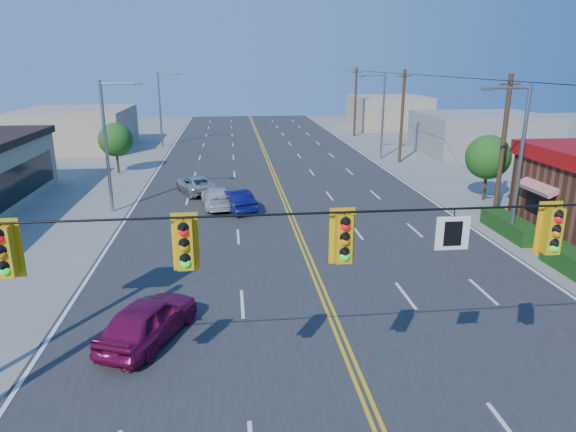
{
  "coord_description": "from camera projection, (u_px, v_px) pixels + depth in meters",
  "views": [
    {
      "loc": [
        -3.51,
        -10.03,
        8.99
      ],
      "look_at": [
        -0.97,
        12.43,
        2.2
      ],
      "focal_mm": 32.0,
      "sensor_mm": 36.0,
      "label": 1
    }
  ],
  "objects": [
    {
      "name": "road",
      "position": [
        290.0,
        214.0,
        31.54
      ],
      "size": [
        20.0,
        120.0,
        0.06
      ],
      "primitive_type": "cube",
      "color": "#2D2D30",
      "rests_on": "ground"
    },
    {
      "name": "signal_span",
      "position": [
        392.0,
        260.0,
        11.1
      ],
      "size": [
        24.32,
        0.34,
        9.0
      ],
      "color": "#47301E",
      "rests_on": "ground"
    },
    {
      "name": "streetlight_se",
      "position": [
        517.0,
        155.0,
        25.7
      ],
      "size": [
        2.55,
        0.25,
        8.0
      ],
      "color": "gray",
      "rests_on": "ground"
    },
    {
      "name": "streetlight_ne",
      "position": [
        381.0,
        111.0,
        48.54
      ],
      "size": [
        2.55,
        0.25,
        8.0
      ],
      "color": "gray",
      "rests_on": "ground"
    },
    {
      "name": "streetlight_sw",
      "position": [
        109.0,
        139.0,
        30.99
      ],
      "size": [
        2.55,
        0.25,
        8.0
      ],
      "color": "gray",
      "rests_on": "ground"
    },
    {
      "name": "streetlight_nw",
      "position": [
        162.0,
        105.0,
        55.73
      ],
      "size": [
        2.55,
        0.25,
        8.0
      ],
      "color": "gray",
      "rests_on": "ground"
    },
    {
      "name": "utility_pole_near",
      "position": [
        503.0,
        148.0,
        29.75
      ],
      "size": [
        0.28,
        0.28,
        8.4
      ],
      "primitive_type": "cylinder",
      "color": "#47301E",
      "rests_on": "ground"
    },
    {
      "name": "utility_pole_mid",
      "position": [
        402.0,
        117.0,
        46.88
      ],
      "size": [
        0.28,
        0.28,
        8.4
      ],
      "primitive_type": "cylinder",
      "color": "#47301E",
      "rests_on": "ground"
    },
    {
      "name": "utility_pole_far",
      "position": [
        355.0,
        102.0,
        64.01
      ],
      "size": [
        0.28,
        0.28,
        8.4
      ],
      "primitive_type": "cylinder",
      "color": "#47301E",
      "rests_on": "ground"
    },
    {
      "name": "tree_kfc_rear",
      "position": [
        488.0,
        157.0,
        34.06
      ],
      "size": [
        2.94,
        2.94,
        4.41
      ],
      "color": "#47301E",
      "rests_on": "ground"
    },
    {
      "name": "tree_west",
      "position": [
        116.0,
        140.0,
        42.67
      ],
      "size": [
        2.8,
        2.8,
        4.2
      ],
      "color": "#47301E",
      "rests_on": "ground"
    },
    {
      "name": "bld_east_mid",
      "position": [
        481.0,
        134.0,
        52.37
      ],
      "size": [
        12.0,
        10.0,
        4.0
      ],
      "primitive_type": "cube",
      "color": "gray",
      "rests_on": "ground"
    },
    {
      "name": "bld_west_far",
      "position": [
        77.0,
        129.0,
        55.44
      ],
      "size": [
        11.0,
        12.0,
        4.2
      ],
      "primitive_type": "cube",
      "color": "tan",
      "rests_on": "ground"
    },
    {
      "name": "bld_east_far",
      "position": [
        388.0,
        112.0,
        72.93
      ],
      "size": [
        10.0,
        10.0,
        4.4
      ],
      "primitive_type": "cube",
      "color": "tan",
      "rests_on": "ground"
    },
    {
      "name": "car_magenta",
      "position": [
        148.0,
        321.0,
        17.03
      ],
      "size": [
        3.33,
        4.69,
        1.48
      ],
      "primitive_type": "imported",
      "rotation": [
        0.0,
        0.0,
        2.74
      ],
      "color": "maroon",
      "rests_on": "ground"
    },
    {
      "name": "car_blue",
      "position": [
        236.0,
        201.0,
        32.13
      ],
      "size": [
        2.64,
        4.3,
        1.34
      ],
      "primitive_type": "imported",
      "rotation": [
        0.0,
        0.0,
        3.47
      ],
      "color": "#0D0E4C",
      "rests_on": "ground"
    },
    {
      "name": "car_white",
      "position": [
        217.0,
        198.0,
        32.89
      ],
      "size": [
        2.36,
        4.62,
        1.28
      ],
      "primitive_type": "imported",
      "rotation": [
        0.0,
        0.0,
        3.27
      ],
      "color": "silver",
      "rests_on": "ground"
    },
    {
      "name": "car_silver",
      "position": [
        196.0,
        185.0,
        36.4
      ],
      "size": [
        3.44,
        4.89,
        1.24
      ],
      "primitive_type": "imported",
      "rotation": [
        0.0,
        0.0,
        3.49
      ],
      "color": "#BBBCC0",
      "rests_on": "ground"
    }
  ]
}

